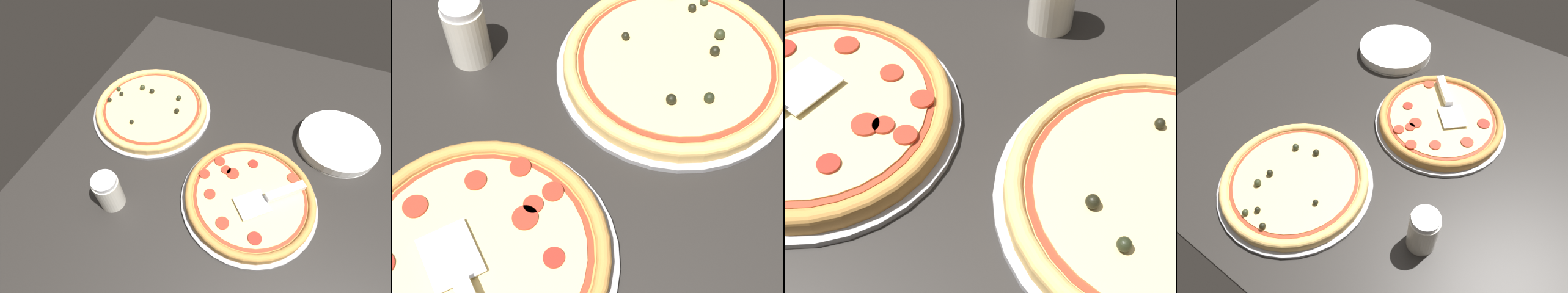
{
  "view_description": "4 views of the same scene",
  "coord_description": "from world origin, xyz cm",
  "views": [
    {
      "loc": [
        -48.46,
        -7.52,
        79.47
      ],
      "look_at": [
        2.72,
        13.86,
        3.0
      ],
      "focal_mm": 28.0,
      "sensor_mm": 36.0,
      "label": 1
    },
    {
      "loc": [
        14.17,
        -29.09,
        71.23
      ],
      "look_at": [
        2.72,
        13.86,
        3.0
      ],
      "focal_mm": 50.0,
      "sensor_mm": 36.0,
      "label": 2
    },
    {
      "loc": [
        43.19,
        7.61,
        56.33
      ],
      "look_at": [
        2.72,
        13.86,
        3.0
      ],
      "focal_mm": 50.0,
      "sensor_mm": 36.0,
      "label": 3
    },
    {
      "loc": [
        -35.53,
        66.67,
        84.55
      ],
      "look_at": [
        2.72,
        13.86,
        3.0
      ],
      "focal_mm": 35.0,
      "sensor_mm": 36.0,
      "label": 4
    }
  ],
  "objects": [
    {
      "name": "pizza_front",
      "position": [
        -7.16,
        -6.52,
        2.6
      ],
      "size": [
        36.08,
        36.08,
        3.09
      ],
      "color": "#B77F3D",
      "rests_on": "pizza_pan_front"
    },
    {
      "name": "serving_spatula",
      "position": [
        -4.66,
        -13.62,
        4.9
      ],
      "size": [
        16.95,
        17.67,
        2.0
      ],
      "color": "silver",
      "rests_on": "pizza_front"
    },
    {
      "name": "pizza_pan_back",
      "position": [
        12.59,
        34.26,
        0.5
      ],
      "size": [
        40.38,
        40.38,
        1.0
      ],
      "primitive_type": "cylinder",
      "color": "#939399",
      "rests_on": "ground_plane"
    },
    {
      "name": "pizza_pan_front",
      "position": [
        -7.16,
        -6.55,
        0.5
      ],
      "size": [
        38.38,
        38.38,
        1.0
      ],
      "primitive_type": "cylinder",
      "color": "#939399",
      "rests_on": "ground_plane"
    },
    {
      "name": "parmesan_shaker",
      "position": [
        -22.16,
        28.8,
        6.06
      ],
      "size": [
        7.0,
        7.0,
        12.3
      ],
      "color": "silver",
      "rests_on": "ground_plane"
    },
    {
      "name": "ground_plane",
      "position": [
        0.0,
        0.0,
        -1.8
      ],
      "size": [
        134.13,
        121.88,
        3.6
      ],
      "primitive_type": "cube",
      "color": "black"
    },
    {
      "name": "plate_stack",
      "position": [
        22.4,
        -26.84,
        1.75
      ],
      "size": [
        24.65,
        24.65,
        3.5
      ],
      "color": "white",
      "rests_on": "ground_plane"
    },
    {
      "name": "pizza_back",
      "position": [
        12.61,
        34.28,
        2.52
      ],
      "size": [
        37.96,
        37.96,
        4.09
      ],
      "color": "#DBAD60",
      "rests_on": "pizza_pan_back"
    }
  ]
}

